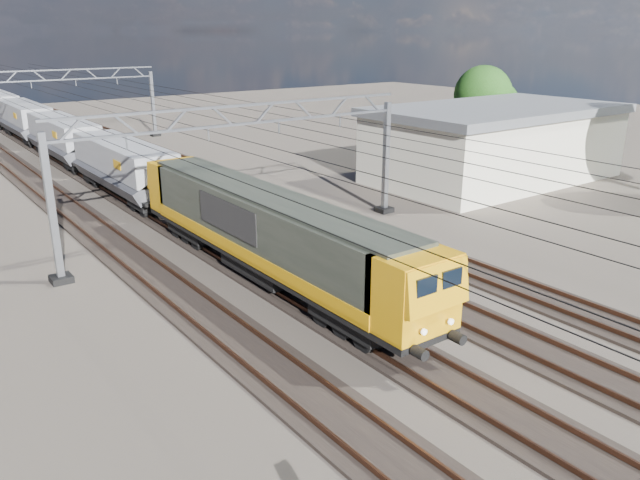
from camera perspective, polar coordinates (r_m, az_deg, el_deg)
ground at (r=29.79m, az=-2.65°, el=-2.11°), size 160.00×160.00×0.00m
track_outer_west at (r=27.17m, az=-13.27°, el=-4.55°), size 2.60×140.00×0.30m
track_loco at (r=28.79m, az=-5.96°, el=-2.79°), size 2.60×140.00×0.30m
track_inner_east at (r=30.85m, az=0.44°, el=-1.21°), size 2.60×140.00×0.30m
track_outer_east at (r=33.26m, az=5.98°, el=0.17°), size 2.60×140.00×0.30m
catenary_gantry_mid at (r=31.98m, az=-6.76°, el=6.52°), size 19.90×0.90×7.11m
catenary_gantry_far at (r=65.44m, az=-22.94°, el=11.35°), size 19.90×0.90×7.11m
overhead_wires at (r=35.16m, az=-10.17°, el=10.50°), size 12.03×140.00×0.53m
locomotive at (r=27.16m, az=-4.97°, el=0.96°), size 2.76×21.10×3.62m
hopper_wagon_lead at (r=42.87m, az=-17.50°, el=6.58°), size 3.38×13.00×3.25m
hopper_wagon_mid at (r=56.33m, az=-22.38°, el=8.74°), size 3.38×13.00×3.25m
hopper_wagon_third at (r=70.08m, az=-25.39°, el=10.03°), size 3.38×13.00×3.25m
industrial_shed at (r=48.09m, az=15.65°, el=8.57°), size 18.60×10.60×5.40m
tree_far at (r=59.08m, az=15.01°, el=12.50°), size 5.59×5.19×7.68m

